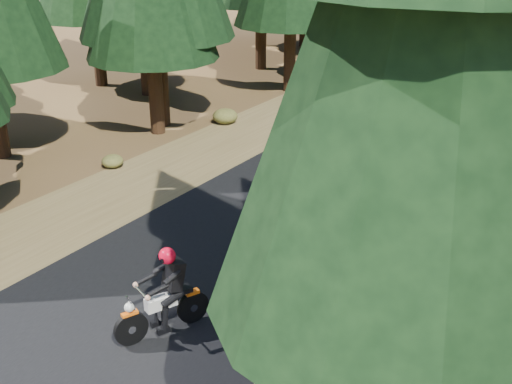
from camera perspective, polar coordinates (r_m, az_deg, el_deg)
ground at (r=14.74m, az=-3.21°, el=-5.88°), size 120.00×120.00×0.00m
road at (r=18.57m, az=5.92°, el=0.52°), size 6.00×100.00×0.01m
shoulder_l at (r=20.90m, az=-5.31°, el=3.21°), size 3.20×100.00×0.01m
shoulder_r at (r=17.18m, az=19.63°, el=-2.81°), size 3.20×100.00×0.01m
understory_shrubs at (r=21.87m, az=14.73°, el=4.24°), size 15.63×25.35×0.70m
rider_lead at (r=12.12m, az=-8.35°, el=-10.01°), size 1.30×2.02×1.74m
rider_follow at (r=18.09m, az=2.92°, el=2.02°), size 1.20×2.10×1.80m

